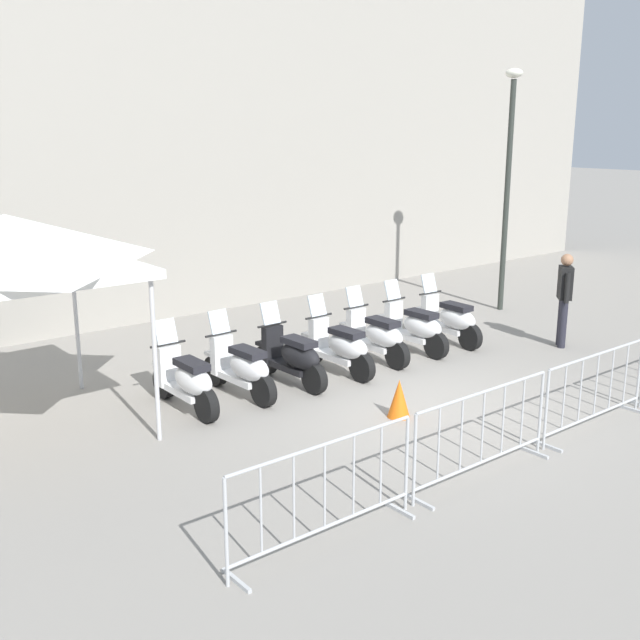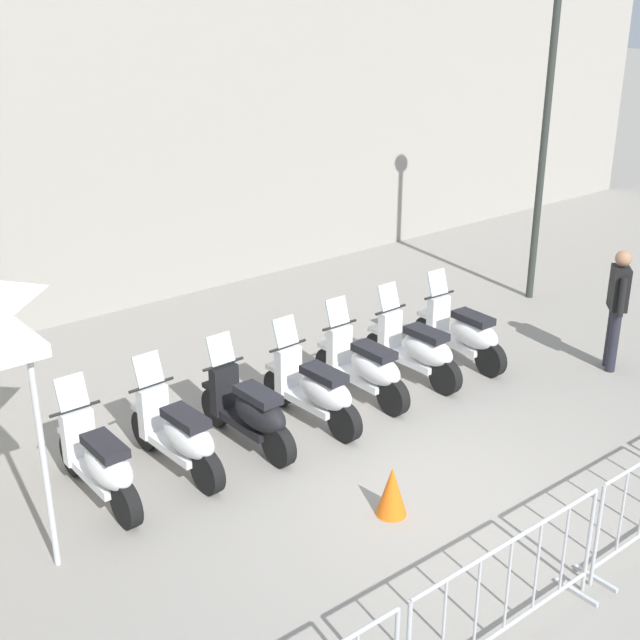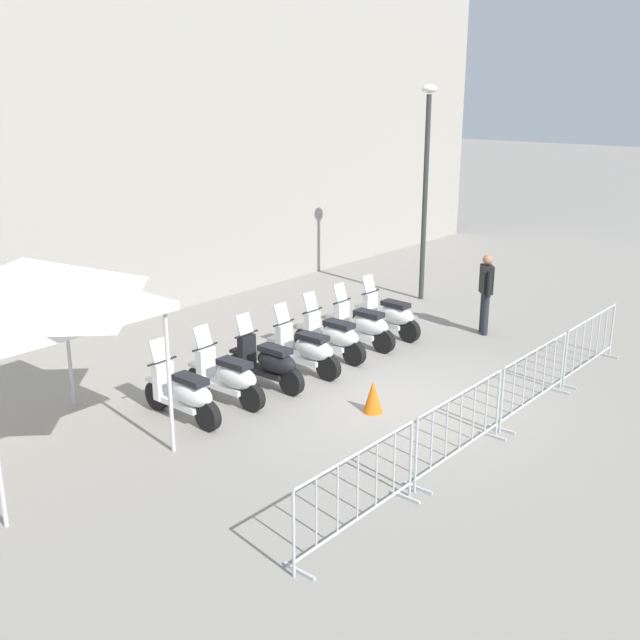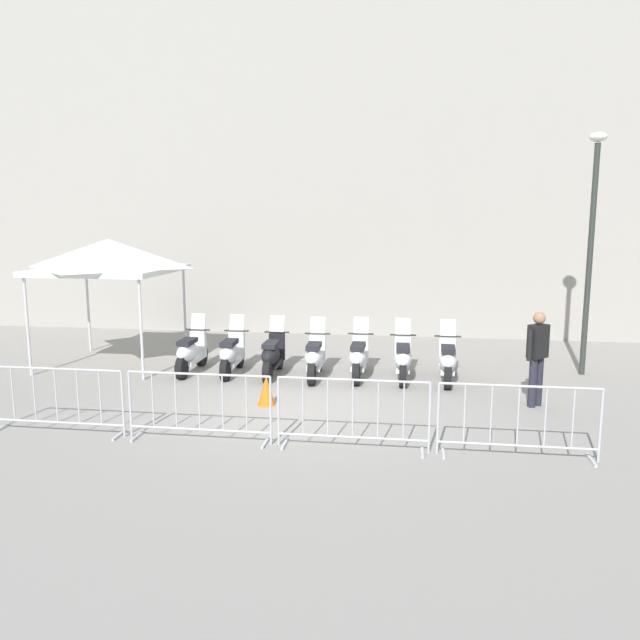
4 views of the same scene
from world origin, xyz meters
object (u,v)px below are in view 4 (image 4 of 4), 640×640
(motorcycle_4, at_px, (359,358))
(officer_near_row_end, at_px, (537,353))
(barrier_segment_3, at_px, (518,422))
(motorcycle_5, at_px, (403,359))
(barrier_segment_2, at_px, (353,415))
(motorcycle_6, at_px, (448,361))
(street_lamp, at_px, (592,229))
(motorcycle_1, at_px, (231,354))
(motorcycle_3, at_px, (315,358))
(barrier_segment_1, at_px, (199,408))
(barrier_segment_0, at_px, (56,401))
(canopy_tent, at_px, (109,256))
(motorcycle_0, at_px, (190,353))
(motorcycle_2, at_px, (273,356))
(traffic_cone, at_px, (266,390))

(motorcycle_4, height_order, officer_near_row_end, officer_near_row_end)
(motorcycle_4, xyz_separation_m, barrier_segment_3, (2.56, -4.05, 0.07))
(motorcycle_5, distance_m, barrier_segment_2, 4.09)
(motorcycle_6, distance_m, street_lamp, 4.15)
(barrier_segment_2, relative_size, street_lamp, 0.44)
(motorcycle_1, relative_size, motorcycle_4, 1.00)
(motorcycle_5, bearing_deg, street_lamp, 15.52)
(motorcycle_3, relative_size, motorcycle_6, 1.00)
(motorcycle_3, bearing_deg, barrier_segment_3, -48.58)
(barrier_segment_3, bearing_deg, motorcycle_6, 100.05)
(motorcycle_3, bearing_deg, barrier_segment_1, -106.95)
(barrier_segment_1, height_order, barrier_segment_3, same)
(motorcycle_1, relative_size, barrier_segment_0, 0.77)
(motorcycle_4, xyz_separation_m, barrier_segment_1, (-2.11, -4.03, 0.07))
(motorcycle_1, height_order, motorcycle_6, same)
(motorcycle_3, bearing_deg, motorcycle_4, 6.93)
(motorcycle_5, height_order, barrier_segment_3, motorcycle_5)
(canopy_tent, bearing_deg, motorcycle_5, -5.16)
(officer_near_row_end, bearing_deg, motorcycle_0, 168.20)
(motorcycle_6, height_order, officer_near_row_end, officer_near_row_end)
(motorcycle_5, xyz_separation_m, motorcycle_6, (0.92, -0.02, 0.00))
(motorcycle_5, height_order, barrier_segment_2, motorcycle_5)
(barrier_segment_3, bearing_deg, motorcycle_2, 137.79)
(motorcycle_1, distance_m, barrier_segment_1, 4.06)
(motorcycle_2, bearing_deg, motorcycle_3, -3.19)
(motorcycle_0, relative_size, barrier_segment_3, 0.76)
(motorcycle_3, bearing_deg, canopy_tent, 171.79)
(motorcycle_0, bearing_deg, motorcycle_4, 0.23)
(barrier_segment_2, distance_m, officer_near_row_end, 4.04)
(motorcycle_4, bearing_deg, officer_near_row_end, -24.06)
(motorcycle_0, xyz_separation_m, motorcycle_5, (4.62, -0.00, 0.00))
(barrier_segment_0, bearing_deg, motorcycle_1, 67.17)
(motorcycle_4, relative_size, barrier_segment_2, 0.76)
(motorcycle_4, relative_size, street_lamp, 0.34)
(barrier_segment_1, distance_m, officer_near_row_end, 6.01)
(barrier_segment_1, distance_m, barrier_segment_2, 2.34)
(motorcycle_1, xyz_separation_m, motorcycle_2, (0.92, -0.04, 0.00))
(motorcycle_5, bearing_deg, motorcycle_4, 178.99)
(motorcycle_0, relative_size, motorcycle_4, 1.00)
(motorcycle_3, relative_size, traffic_cone, 3.13)
(motorcycle_1, xyz_separation_m, motorcycle_3, (1.85, -0.09, 0.00))
(barrier_segment_3, bearing_deg, barrier_segment_0, 179.67)
(barrier_segment_0, height_order, traffic_cone, barrier_segment_0)
(motorcycle_2, relative_size, canopy_tent, 0.59)
(motorcycle_1, bearing_deg, barrier_segment_0, -112.83)
(barrier_segment_3, distance_m, street_lamp, 6.17)
(motorcycle_2, bearing_deg, traffic_cone, -80.85)
(barrier_segment_1, relative_size, barrier_segment_2, 1.00)
(motorcycle_2, relative_size, street_lamp, 0.34)
(motorcycle_0, bearing_deg, barrier_segment_0, -100.69)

